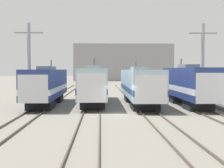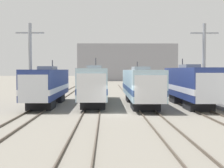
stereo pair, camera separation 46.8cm
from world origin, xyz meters
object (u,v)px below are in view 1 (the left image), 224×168
Objects in this scene: catenary_tower_left at (29,62)px; locomotive_far_left at (46,85)px; locomotive_far_right at (189,85)px; catenary_tower_right at (203,62)px; locomotive_center_right at (140,85)px; locomotive_center_left at (94,84)px.

locomotive_far_left is at bearing -37.22° from catenary_tower_left.
locomotive_far_right is 4.34m from catenary_tower_right.
locomotive_center_right is 2.11× the size of catenary_tower_right.
catenary_tower_left reaches higher than locomotive_far_left.
catenary_tower_right is at bearing 11.59° from locomotive_center_right.
locomotive_center_left is 12.52m from catenary_tower_right.
locomotive_far_right is at bearing -4.75° from locomotive_far_left.
locomotive_far_left is 17.57m from catenary_tower_right.
locomotive_far_left is 15.19m from locomotive_far_right.
locomotive_far_left is 5.39m from locomotive_center_left.
locomotive_center_left is 10.58m from locomotive_far_right.
locomotive_center_left is at bearing 160.49° from locomotive_center_right.
locomotive_far_right is at bearing -9.41° from catenary_tower_left.
catenary_tower_right reaches higher than locomotive_center_right.
locomotive_center_right is 12.55m from catenary_tower_left.
locomotive_far_left is at bearing -179.33° from locomotive_center_right.
locomotive_center_left is 5.35m from locomotive_center_right.
locomotive_far_left is 0.85× the size of locomotive_center_left.
catenary_tower_left is (-2.11, 1.60, 2.53)m from locomotive_far_left.
locomotive_center_right is at bearing 0.67° from locomotive_far_left.
locomotive_center_left is 2.16× the size of catenary_tower_left.
catenary_tower_right is at bearing 0.00° from catenary_tower_left.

